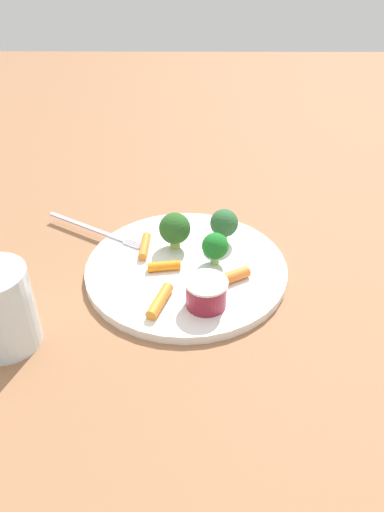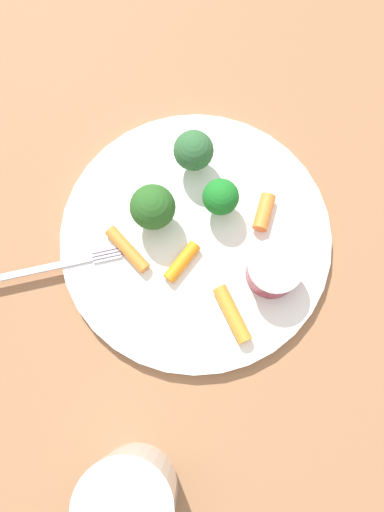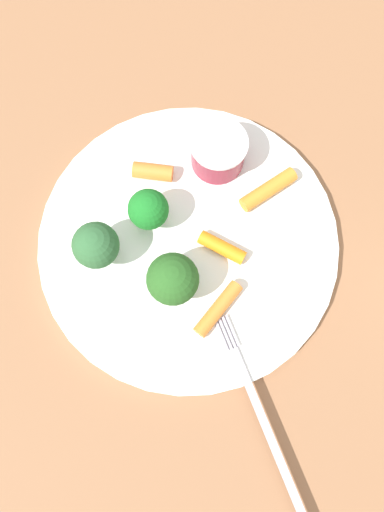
{
  "view_description": "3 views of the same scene",
  "coord_description": "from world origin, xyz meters",
  "px_view_note": "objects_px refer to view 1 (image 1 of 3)",
  "views": [
    {
      "loc": [
        0.52,
        0.01,
        0.4
      ],
      "look_at": [
        -0.01,
        0.01,
        0.02
      ],
      "focal_mm": 34.09,
      "sensor_mm": 36.0,
      "label": 1
    },
    {
      "loc": [
        0.11,
        -0.11,
        0.5
      ],
      "look_at": [
        0.01,
        -0.02,
        0.02
      ],
      "focal_mm": 36.22,
      "sensor_mm": 36.0,
      "label": 2
    },
    {
      "loc": [
        -0.1,
        -0.08,
        0.43
      ],
      "look_at": [
        -0.01,
        -0.01,
        0.03
      ],
      "focal_mm": 34.26,
      "sensor_mm": 36.0,
      "label": 3
    }
  ],
  "objects_px": {
    "carrot_stick_3": "(145,246)",
    "broccoli_floret_2": "(215,246)",
    "broccoli_floret_1": "(175,229)",
    "fork": "(95,230)",
    "drinking_glass": "(0,309)",
    "carrot_stick_0": "(164,266)",
    "carrot_stick_2": "(160,301)",
    "broccoli_floret_0": "(224,223)",
    "sauce_cup": "(206,293)",
    "carrot_stick_1": "(236,275)",
    "plate": "(186,269)"
  },
  "relations": [
    {
      "from": "carrot_stick_3",
      "to": "broccoli_floret_2",
      "type": "bearing_deg",
      "value": 73.01
    },
    {
      "from": "broccoli_floret_1",
      "to": "fork",
      "type": "height_order",
      "value": "broccoli_floret_1"
    },
    {
      "from": "carrot_stick_3",
      "to": "drinking_glass",
      "type": "relative_size",
      "value": 0.54
    },
    {
      "from": "carrot_stick_0",
      "to": "carrot_stick_2",
      "type": "distance_m",
      "value": 0.07
    },
    {
      "from": "broccoli_floret_0",
      "to": "carrot_stick_0",
      "type": "relative_size",
      "value": 1.17
    },
    {
      "from": "fork",
      "to": "drinking_glass",
      "type": "distance_m",
      "value": 0.22
    },
    {
      "from": "sauce_cup",
      "to": "carrot_stick_0",
      "type": "bearing_deg",
      "value": -141.27
    },
    {
      "from": "carrot_stick_2",
      "to": "carrot_stick_3",
      "type": "height_order",
      "value": "carrot_stick_2"
    },
    {
      "from": "broccoli_floret_1",
      "to": "carrot_stick_1",
      "type": "xyz_separation_m",
      "value": [
        0.07,
        0.08,
        -0.02
      ]
    },
    {
      "from": "broccoli_floret_0",
      "to": "broccoli_floret_1",
      "type": "relative_size",
      "value": 0.95
    },
    {
      "from": "broccoli_floret_0",
      "to": "carrot_stick_3",
      "type": "relative_size",
      "value": 0.94
    },
    {
      "from": "plate",
      "to": "broccoli_floret_0",
      "type": "relative_size",
      "value": 5.34
    },
    {
      "from": "drinking_glass",
      "to": "broccoli_floret_2",
      "type": "bearing_deg",
      "value": 119.51
    },
    {
      "from": "broccoli_floret_0",
      "to": "carrot_stick_1",
      "type": "distance_m",
      "value": 0.09
    },
    {
      "from": "carrot_stick_2",
      "to": "broccoli_floret_0",
      "type": "bearing_deg",
      "value": 149.02
    },
    {
      "from": "broccoli_floret_0",
      "to": "fork",
      "type": "distance_m",
      "value": 0.19
    },
    {
      "from": "carrot_stick_2",
      "to": "drinking_glass",
      "type": "xyz_separation_m",
      "value": [
        0.05,
        -0.17,
        0.03
      ]
    },
    {
      "from": "broccoli_floret_1",
      "to": "broccoli_floret_2",
      "type": "xyz_separation_m",
      "value": [
        0.04,
        0.05,
        -0.0
      ]
    },
    {
      "from": "broccoli_floret_2",
      "to": "fork",
      "type": "height_order",
      "value": "broccoli_floret_2"
    },
    {
      "from": "sauce_cup",
      "to": "drinking_glass",
      "type": "relative_size",
      "value": 0.52
    },
    {
      "from": "plate",
      "to": "carrot_stick_1",
      "type": "bearing_deg",
      "value": 64.22
    },
    {
      "from": "broccoli_floret_0",
      "to": "sauce_cup",
      "type": "bearing_deg",
      "value": -11.29
    },
    {
      "from": "broccoli_floret_0",
      "to": "drinking_glass",
      "type": "height_order",
      "value": "drinking_glass"
    },
    {
      "from": "carrot_stick_2",
      "to": "carrot_stick_3",
      "type": "bearing_deg",
      "value": -166.29
    },
    {
      "from": "broccoli_floret_2",
      "to": "carrot_stick_0",
      "type": "bearing_deg",
      "value": -76.4
    },
    {
      "from": "carrot_stick_0",
      "to": "drinking_glass",
      "type": "relative_size",
      "value": 0.44
    },
    {
      "from": "broccoli_floret_1",
      "to": "carrot_stick_3",
      "type": "relative_size",
      "value": 1.0
    },
    {
      "from": "broccoli_floret_1",
      "to": "fork",
      "type": "xyz_separation_m",
      "value": [
        -0.04,
        -0.12,
        -0.03
      ]
    },
    {
      "from": "broccoli_floret_0",
      "to": "drinking_glass",
      "type": "distance_m",
      "value": 0.31
    },
    {
      "from": "carrot_stick_0",
      "to": "broccoli_floret_1",
      "type": "bearing_deg",
      "value": 166.34
    },
    {
      "from": "carrot_stick_1",
      "to": "carrot_stick_3",
      "type": "height_order",
      "value": "carrot_stick_1"
    },
    {
      "from": "carrot_stick_0",
      "to": "sauce_cup",
      "type": "bearing_deg",
      "value": 38.73
    },
    {
      "from": "broccoli_floret_0",
      "to": "broccoli_floret_2",
      "type": "bearing_deg",
      "value": -15.21
    },
    {
      "from": "broccoli_floret_0",
      "to": "carrot_stick_2",
      "type": "relative_size",
      "value": 0.9
    },
    {
      "from": "sauce_cup",
      "to": "plate",
      "type": "bearing_deg",
      "value": -162.17
    },
    {
      "from": "carrot_stick_3",
      "to": "fork",
      "type": "height_order",
      "value": "carrot_stick_3"
    },
    {
      "from": "plate",
      "to": "broccoli_floret_1",
      "type": "distance_m",
      "value": 0.06
    },
    {
      "from": "broccoli_floret_1",
      "to": "carrot_stick_1",
      "type": "bearing_deg",
      "value": 47.82
    },
    {
      "from": "sauce_cup",
      "to": "carrot_stick_0",
      "type": "distance_m",
      "value": 0.09
    },
    {
      "from": "broccoli_floret_0",
      "to": "carrot_stick_0",
      "type": "height_order",
      "value": "broccoli_floret_0"
    },
    {
      "from": "broccoli_floret_1",
      "to": "carrot_stick_2",
      "type": "bearing_deg",
      "value": -6.57
    },
    {
      "from": "broccoli_floret_2",
      "to": "carrot_stick_3",
      "type": "relative_size",
      "value": 0.85
    },
    {
      "from": "broccoli_floret_1",
      "to": "carrot_stick_3",
      "type": "height_order",
      "value": "broccoli_floret_1"
    },
    {
      "from": "broccoli_floret_1",
      "to": "carrot_stick_1",
      "type": "relative_size",
      "value": 1.46
    },
    {
      "from": "sauce_cup",
      "to": "carrot_stick_2",
      "type": "relative_size",
      "value": 0.92
    },
    {
      "from": "sauce_cup",
      "to": "drinking_glass",
      "type": "distance_m",
      "value": 0.23
    },
    {
      "from": "carrot_stick_0",
      "to": "drinking_glass",
      "type": "xyz_separation_m",
      "value": [
        0.12,
        -0.17,
        0.03
      ]
    },
    {
      "from": "sauce_cup",
      "to": "carrot_stick_3",
      "type": "xyz_separation_m",
      "value": [
        -0.11,
        -0.08,
        -0.01
      ]
    },
    {
      "from": "carrot_stick_2",
      "to": "drinking_glass",
      "type": "height_order",
      "value": "drinking_glass"
    },
    {
      "from": "carrot_stick_1",
      "to": "sauce_cup",
      "type": "bearing_deg",
      "value": -39.18
    }
  ]
}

